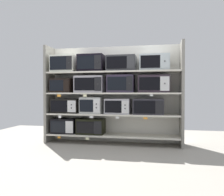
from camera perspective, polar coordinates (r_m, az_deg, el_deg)
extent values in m
cube|color=gray|center=(3.66, -3.05, -14.64)|extent=(6.57, 6.00, 0.02)
cube|color=beige|center=(4.73, 0.53, 0.97)|extent=(2.77, 0.04, 1.94)
cube|color=gray|center=(4.92, -15.23, 0.94)|extent=(0.05, 0.43, 1.94)
cube|color=gray|center=(4.44, 16.91, 0.91)|extent=(0.05, 0.43, 1.94)
cube|color=beige|center=(4.57, 0.00, -9.20)|extent=(2.57, 0.43, 0.03)
cube|color=black|center=(4.82, -11.57, -6.73)|extent=(0.49, 0.33, 0.29)
cube|color=black|center=(4.69, -13.20, -6.95)|extent=(0.31, 0.01, 0.22)
cube|color=silver|center=(4.61, -10.54, -7.10)|extent=(0.15, 0.01, 0.24)
cube|color=black|center=(4.64, -5.22, -6.97)|extent=(0.53, 0.33, 0.30)
cube|color=black|center=(4.50, -6.70, -7.24)|extent=(0.35, 0.01, 0.22)
cube|color=black|center=(4.43, -3.58, -7.36)|extent=(0.15, 0.01, 0.24)
cube|color=orange|center=(4.67, -12.95, -9.48)|extent=(0.06, 0.00, 0.04)
cube|color=beige|center=(4.47, -6.12, -9.99)|extent=(0.07, 0.00, 0.05)
cube|color=beige|center=(4.52, 0.00, -4.07)|extent=(2.57, 0.43, 0.03)
cube|color=black|center=(4.77, -11.28, -1.91)|extent=(0.55, 0.33, 0.29)
cube|color=black|center=(4.65, -12.96, -2.00)|extent=(0.35, 0.01, 0.22)
cube|color=silver|center=(4.55, -9.98, -2.05)|extent=(0.17, 0.01, 0.23)
cylinder|color=#262628|center=(4.55, -10.02, -2.45)|extent=(0.02, 0.01, 0.02)
cylinder|color=#262628|center=(4.54, -10.02, -1.66)|extent=(0.02, 0.01, 0.02)
cube|color=#A2A4A2|center=(4.59, -4.90, -1.80)|extent=(0.42, 0.40, 0.32)
cube|color=black|center=(4.41, -6.37, -1.93)|extent=(0.27, 0.01, 0.23)
cube|color=silver|center=(4.36, -3.88, -1.96)|extent=(0.13, 0.01, 0.25)
cylinder|color=#262628|center=(4.35, -3.91, -2.43)|extent=(0.02, 0.01, 0.02)
cylinder|color=#262628|center=(4.35, -3.91, -1.51)|extent=(0.02, 0.01, 0.02)
cube|color=#A4A2AB|center=(4.48, 1.46, -2.04)|extent=(0.48, 0.34, 0.29)
cube|color=black|center=(4.32, 0.28, -2.16)|extent=(0.32, 0.01, 0.23)
cube|color=silver|center=(4.29, 3.26, -2.19)|extent=(0.13, 0.01, 0.23)
cylinder|color=#262628|center=(4.28, 3.24, -2.63)|extent=(0.02, 0.01, 0.02)
cylinder|color=#262628|center=(4.27, 3.24, -1.77)|extent=(0.02, 0.01, 0.02)
cube|color=#2D2B33|center=(4.43, 9.01, -2.10)|extent=(0.57, 0.39, 0.29)
cube|color=black|center=(4.23, 8.03, -2.25)|extent=(0.39, 0.01, 0.24)
cube|color=black|center=(4.22, 11.65, -2.26)|extent=(0.14, 0.01, 0.23)
cube|color=white|center=(4.61, -12.80, -4.54)|extent=(0.05, 0.00, 0.05)
cube|color=white|center=(4.39, -5.12, -4.73)|extent=(0.07, 0.00, 0.04)
cube|color=white|center=(4.28, 1.35, -4.86)|extent=(0.06, 0.00, 0.04)
cube|color=orange|center=(4.23, 8.29, -4.97)|extent=(0.07, 0.00, 0.04)
cube|color=beige|center=(4.50, 0.00, 1.15)|extent=(2.57, 0.43, 0.03)
cube|color=black|center=(4.79, -12.00, 2.98)|extent=(0.42, 0.40, 0.28)
cube|color=black|center=(4.63, -13.58, 3.04)|extent=(0.29, 0.01, 0.21)
cube|color=black|center=(4.55, -11.30, 3.08)|extent=(0.11, 0.01, 0.22)
cube|color=#A5A0AA|center=(4.60, -5.35, 3.36)|extent=(0.57, 0.40, 0.33)
cube|color=black|center=(4.42, -6.87, 3.45)|extent=(0.40, 0.01, 0.24)
cube|color=black|center=(4.35, -3.52, 3.49)|extent=(0.13, 0.01, 0.26)
cylinder|color=#262628|center=(4.34, -3.55, 3.50)|extent=(0.02, 0.01, 0.02)
cube|color=#2E273A|center=(4.47, 2.29, 3.48)|extent=(0.50, 0.41, 0.33)
cube|color=black|center=(4.27, 1.17, 3.59)|extent=(0.36, 0.01, 0.25)
cube|color=black|center=(4.24, 4.32, 3.61)|extent=(0.12, 0.01, 0.27)
cylinder|color=#262628|center=(4.23, 4.31, 3.61)|extent=(0.02, 0.01, 0.02)
cube|color=#322632|center=(4.42, 10.32, 3.43)|extent=(0.58, 0.33, 0.32)
cube|color=black|center=(4.25, 9.27, 3.52)|extent=(0.38, 0.01, 0.24)
cube|color=silver|center=(4.25, 12.93, 3.51)|extent=(0.16, 0.01, 0.26)
cylinder|color=#262628|center=(4.25, 12.94, 3.51)|extent=(0.02, 0.01, 0.02)
cube|color=orange|center=(4.59, -12.98, 0.58)|extent=(0.08, 0.00, 0.05)
cube|color=beige|center=(4.40, -6.72, 0.57)|extent=(0.07, 0.00, 0.05)
cube|color=white|center=(4.20, 9.74, 0.63)|extent=(0.06, 0.00, 0.03)
cube|color=beige|center=(4.52, 0.00, 6.37)|extent=(2.57, 0.43, 0.03)
cube|color=silver|center=(4.82, -11.69, 8.19)|extent=(0.48, 0.39, 0.33)
cube|color=black|center=(4.66, -13.23, 8.43)|extent=(0.34, 0.01, 0.26)
cube|color=black|center=(4.57, -10.60, 8.58)|extent=(0.11, 0.01, 0.27)
cylinder|color=#262628|center=(4.56, -10.64, 8.59)|extent=(0.02, 0.01, 0.02)
cube|color=black|center=(4.63, -5.11, 8.50)|extent=(0.50, 0.36, 0.34)
cube|color=black|center=(4.47, -6.54, 8.77)|extent=(0.34, 0.01, 0.25)
cube|color=black|center=(4.41, -3.58, 8.88)|extent=(0.13, 0.01, 0.27)
cylinder|color=#262628|center=(4.40, -3.61, 8.89)|extent=(0.02, 0.01, 0.02)
cube|color=#313235|center=(4.50, 2.39, 8.48)|extent=(0.55, 0.38, 0.30)
cube|color=black|center=(4.32, 1.14, 8.79)|extent=(0.38, 0.01, 0.23)
cube|color=#313235|center=(4.28, 4.63, 8.85)|extent=(0.14, 0.01, 0.24)
cube|color=#B3BEC1|center=(4.45, 10.50, 8.58)|extent=(0.55, 0.33, 0.30)
cube|color=black|center=(4.28, 9.46, 8.88)|extent=(0.35, 0.01, 0.23)
cube|color=#B3BEC1|center=(4.29, 12.95, 8.86)|extent=(0.16, 0.01, 0.24)
cylinder|color=#262628|center=(4.28, 12.95, 8.88)|extent=(0.02, 0.01, 0.02)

